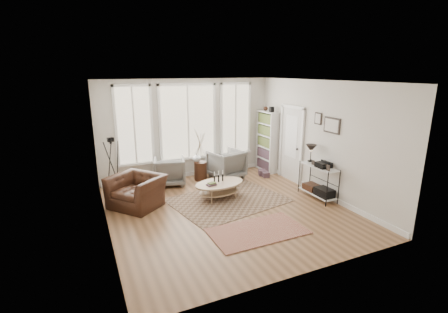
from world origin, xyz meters
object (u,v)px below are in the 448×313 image
bookcase (267,141)px  armchair_right (226,164)px  low_shelf (318,178)px  side_table (200,156)px  accent_chair (137,191)px  armchair_left (170,171)px  coffee_table (219,186)px

bookcase → armchair_right: bookcase is taller
bookcase → low_shelf: size_ratio=1.58×
armchair_right → side_table: size_ratio=0.60×
armchair_right → side_table: 0.85m
low_shelf → armchair_right: size_ratio=1.41×
accent_chair → low_shelf: bearing=33.3°
low_shelf → armchair_left: bearing=141.1°
armchair_left → side_table: (0.92, -0.01, 0.35)m
coffee_table → armchair_left: size_ratio=1.65×
coffee_table → armchair_right: size_ratio=1.53×
low_shelf → coffee_table: 2.48m
side_table → accent_chair: (-2.03, -1.16, -0.37)m
bookcase → side_table: bearing=-179.7°
low_shelf → side_table: bearing=131.3°
armchair_right → armchair_left: bearing=-17.7°
bookcase → accent_chair: bearing=-164.7°
low_shelf → armchair_right: low_shelf is taller
coffee_table → accent_chair: accent_chair is taller
armchair_left → armchair_right: 1.70m
armchair_right → accent_chair: size_ratio=0.81×
low_shelf → armchair_left: low_shelf is taller
armchair_right → accent_chair: bearing=7.0°
side_table → bookcase: bearing=0.3°
side_table → armchair_left: bearing=179.4°
bookcase → coffee_table: 2.86m
armchair_left → armchair_right: (1.69, -0.13, 0.03)m
coffee_table → accent_chair: 2.00m
low_shelf → accent_chair: low_shelf is taller
bookcase → side_table: size_ratio=1.34×
coffee_table → armchair_left: bearing=119.1°
bookcase → coffee_table: size_ratio=1.45×
low_shelf → armchair_right: bearing=120.9°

